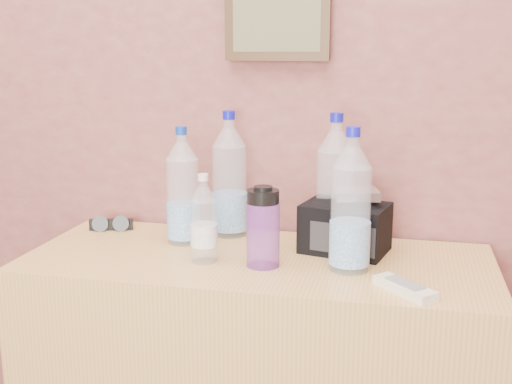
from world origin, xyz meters
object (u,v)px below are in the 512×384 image
sunglasses (111,224)px  ac_remote (405,288)px  pet_large_c (335,189)px  pet_large_d (351,208)px  pet_small (204,223)px  foil_packet (356,194)px  pet_large_b (229,181)px  nalgene_bottle (263,227)px  toiletry_bag (345,225)px  pet_large_a (183,192)px

sunglasses → ac_remote: size_ratio=0.82×
pet_large_c → pet_large_d: size_ratio=1.04×
pet_small → foil_packet: pet_small is taller
pet_small → ac_remote: 0.53m
pet_large_d → foil_packet: pet_large_d is taller
pet_large_b → nalgene_bottle: (0.16, -0.25, -0.06)m
pet_large_c → pet_large_d: bearing=-71.8°
pet_large_b → toiletry_bag: bearing=-13.7°
nalgene_bottle → sunglasses: size_ratio=1.58×
pet_large_a → pet_large_c: (0.42, 0.05, 0.02)m
ac_remote → toiletry_bag: size_ratio=0.73×
pet_large_d → ac_remote: bearing=-43.1°
pet_small → foil_packet: 0.41m
pet_small → sunglasses: size_ratio=1.76×
pet_large_c → pet_large_b: bearing=170.4°
pet_large_a → foil_packet: bearing=2.1°
pet_small → toiletry_bag: size_ratio=1.05×
nalgene_bottle → foil_packet: (0.22, 0.17, 0.06)m
toiletry_bag → foil_packet: (0.03, -0.00, 0.09)m
ac_remote → foil_packet: size_ratio=1.39×
toiletry_bag → pet_large_b: bearing=179.0°
sunglasses → ac_remote: bearing=-37.1°
ac_remote → pet_large_b: bearing=-169.8°
toiletry_bag → pet_large_d: bearing=-67.9°
pet_large_d → pet_small: bearing=-176.9°
pet_large_b → sunglasses: 0.39m
pet_large_a → pet_large_c: 0.42m
sunglasses → foil_packet: (0.74, -0.05, 0.14)m
toiletry_bag → pet_small: bearing=-141.7°
nalgene_bottle → sunglasses: (-0.52, 0.22, -0.09)m
nalgene_bottle → toiletry_bag: (0.19, 0.17, -0.03)m
pet_small → pet_large_a: bearing=126.3°
toiletry_bag → pet_large_a: bearing=-164.9°
pet_large_d → foil_packet: (0.00, 0.15, 0.00)m
ac_remote → pet_small: bearing=-146.6°
sunglasses → foil_packet: 0.75m
pet_large_d → toiletry_bag: pet_large_d is taller
pet_small → nalgene_bottle: size_ratio=1.12×
ac_remote → pet_large_a: bearing=-157.0°
pet_large_c → sunglasses: size_ratio=2.84×
pet_large_a → pet_large_d: bearing=-14.8°
pet_large_a → nalgene_bottle: (0.26, -0.15, -0.04)m
sunglasses → toiletry_bag: 0.72m
pet_small → sunglasses: pet_small is taller
toiletry_bag → foil_packet: bearing=9.2°
pet_small → nalgene_bottle: (0.16, -0.00, 0.00)m
pet_large_c → pet_large_a: bearing=-173.1°
pet_large_d → sunglasses: (-0.74, 0.20, -0.14)m
pet_large_d → toiletry_bag: (-0.02, 0.15, -0.08)m
pet_large_a → pet_large_b: size_ratio=0.90×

